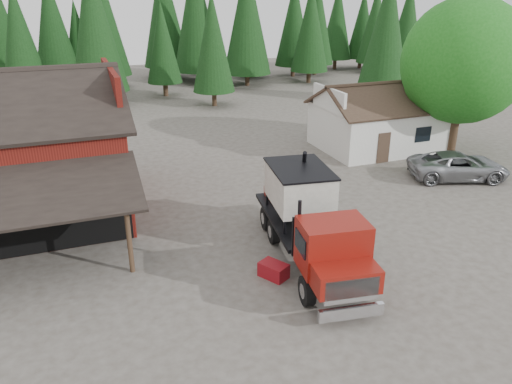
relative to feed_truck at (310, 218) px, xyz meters
name	(u,v)px	position (x,y,z in m)	size (l,w,h in m)	color
ground	(281,271)	(-1.46, -0.46, -1.92)	(120.00, 120.00, 0.00)	#4D473D
farmhouse	(378,124)	(11.54, 12.54, -0.26)	(8.60, 6.42, 4.65)	silver
deciduous_tree	(464,66)	(15.55, 9.51, 3.98)	(8.00, 8.00, 10.20)	#382619
conifer_backdrop	(134,88)	(-1.46, 41.54, -1.92)	(76.00, 16.00, 16.00)	black
near_pine_b	(213,42)	(4.54, 29.54, 3.96)	(3.96, 3.96, 10.40)	#382619
near_pine_c	(387,29)	(20.54, 25.54, 4.97)	(4.84, 4.84, 12.40)	#382619
near_pine_d	(94,25)	(-5.46, 33.54, 5.47)	(5.28, 5.28, 13.40)	#382619
feed_truck	(310,218)	(0.00, 0.00, 0.00)	(3.69, 9.37, 4.12)	black
silver_car	(459,166)	(12.54, 5.46, -1.13)	(2.65, 5.75, 1.60)	#929498
equip_box	(274,270)	(-1.90, -0.76, -1.62)	(0.70, 1.10, 0.60)	maroon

